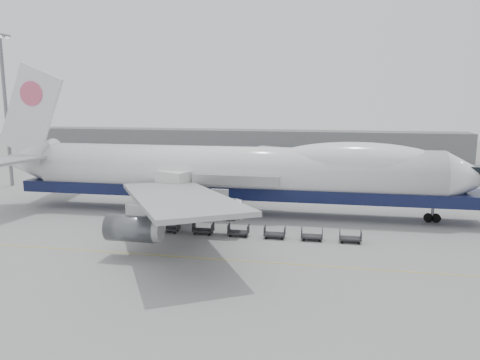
# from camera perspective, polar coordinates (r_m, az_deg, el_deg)

# --- Properties ---
(ground) EXTENTS (260.00, 260.00, 0.00)m
(ground) POSITION_cam_1_polar(r_m,az_deg,el_deg) (51.20, -3.52, -7.24)
(ground) COLOR gray
(ground) RESTS_ON ground
(apron_line) EXTENTS (60.00, 0.15, 0.01)m
(apron_line) POSITION_cam_1_polar(r_m,az_deg,el_deg) (45.71, -5.41, -9.42)
(apron_line) COLOR gold
(apron_line) RESTS_ON ground
(hangar) EXTENTS (110.00, 8.00, 7.00)m
(hangar) POSITION_cam_1_polar(r_m,az_deg,el_deg) (119.99, 0.13, 4.47)
(hangar) COLOR slate
(hangar) RESTS_ON ground
(floodlight_mast) EXTENTS (2.40, 2.40, 25.43)m
(floodlight_mast) POSITION_cam_1_polar(r_m,az_deg,el_deg) (89.63, -26.70, 8.41)
(floodlight_mast) COLOR slate
(floodlight_mast) RESTS_ON ground
(airliner) EXTENTS (67.00, 55.30, 19.98)m
(airliner) POSITION_cam_1_polar(r_m,az_deg,el_deg) (61.20, -0.21, 1.05)
(airliner) COLOR white
(airliner) RESTS_ON ground
(catering_truck) EXTENTS (4.93, 4.21, 5.98)m
(catering_truck) POSITION_cam_1_polar(r_m,az_deg,el_deg) (60.28, -8.14, -1.32)
(catering_truck) COLOR navy
(catering_truck) RESTS_ON ground
(dolly_0) EXTENTS (2.30, 1.35, 1.30)m
(dolly_0) POSITION_cam_1_polar(r_m,az_deg,el_deg) (55.62, -12.58, -5.49)
(dolly_0) COLOR #2D2D30
(dolly_0) RESTS_ON ground
(dolly_1) EXTENTS (2.30, 1.35, 1.30)m
(dolly_1) POSITION_cam_1_polar(r_m,az_deg,el_deg) (54.17, -8.64, -5.78)
(dolly_1) COLOR #2D2D30
(dolly_1) RESTS_ON ground
(dolly_2) EXTENTS (2.30, 1.35, 1.30)m
(dolly_2) POSITION_cam_1_polar(r_m,az_deg,el_deg) (53.00, -4.50, -6.05)
(dolly_2) COLOR #2D2D30
(dolly_2) RESTS_ON ground
(dolly_3) EXTENTS (2.30, 1.35, 1.30)m
(dolly_3) POSITION_cam_1_polar(r_m,az_deg,el_deg) (52.10, -0.19, -6.30)
(dolly_3) COLOR #2D2D30
(dolly_3) RESTS_ON ground
(dolly_4) EXTENTS (2.30, 1.35, 1.30)m
(dolly_4) POSITION_cam_1_polar(r_m,az_deg,el_deg) (51.51, 4.24, -6.52)
(dolly_4) COLOR #2D2D30
(dolly_4) RESTS_ON ground
(dolly_5) EXTENTS (2.30, 1.35, 1.30)m
(dolly_5) POSITION_cam_1_polar(r_m,az_deg,el_deg) (51.23, 8.76, -6.71)
(dolly_5) COLOR #2D2D30
(dolly_5) RESTS_ON ground
(dolly_6) EXTENTS (2.30, 1.35, 1.30)m
(dolly_6) POSITION_cam_1_polar(r_m,az_deg,el_deg) (51.27, 13.30, -6.85)
(dolly_6) COLOR #2D2D30
(dolly_6) RESTS_ON ground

